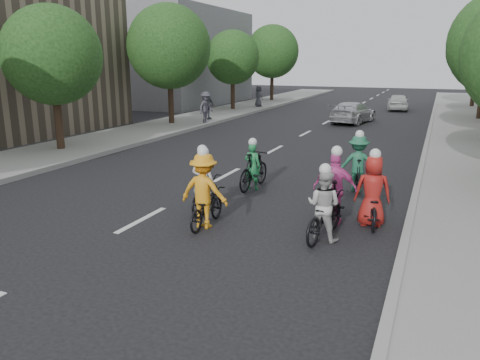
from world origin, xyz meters
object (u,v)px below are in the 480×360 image
Objects in this scene: cyclist_2 at (204,189)px; follow_car_lead at (353,112)px; cyclist_5 at (205,197)px; follow_car_trail at (398,102)px; spectator_1 at (207,105)px; spectator_0 at (206,107)px; cyclist_1 at (372,199)px; cyclist_4 at (324,212)px; cyclist_0 at (358,167)px; spectator_2 at (259,96)px; cyclist_6 at (254,169)px; cyclist_3 at (335,195)px.

cyclist_2 reaches higher than follow_car_lead.
follow_car_trail is at bearing -94.93° from cyclist_5.
cyclist_2 is 0.91× the size of cyclist_5.
spectator_1 is at bearing -67.85° from cyclist_2.
spectator_0 is (-9.71, -13.51, 0.43)m from follow_car_trail.
cyclist_2 is (-4.15, -0.55, -0.08)m from cyclist_1.
spectator_0 is at bearing -46.95° from cyclist_4.
spectator_1 is at bearing -64.70° from cyclist_5.
cyclist_0 is at bearing -122.59° from cyclist_5.
follow_car_lead reaches higher than follow_car_trail.
follow_car_lead is at bearing -49.02° from spectator_1.
cyclist_5 reaches higher than cyclist_1.
spectator_1 is at bearing -62.65° from cyclist_1.
cyclist_1 is 1.06× the size of spectator_1.
spectator_2 is (-11.38, 21.63, 0.27)m from cyclist_0.
spectator_0 reaches higher than cyclist_0.
spectator_2 is at bearing -76.69° from cyclist_2.
cyclist_5 is 27.56m from spectator_2.
cyclist_0 is at bearing -138.62° from cyclist_2.
cyclist_1 is at bearing -176.94° from cyclist_2.
cyclist_6 is 1.04× the size of spectator_0.
cyclist_5 is 29.16m from follow_car_trail.
follow_car_trail is 2.03× the size of spectator_0.
cyclist_5 is 19.19m from spectator_1.
cyclist_6 is at bearing -88.59° from cyclist_5.
cyclist_2 is 1.00× the size of spectator_1.
follow_car_lead is (0.48, 19.05, 0.09)m from cyclist_2.
cyclist_3 reaches higher than cyclist_0.
spectator_0 is at bearing -57.34° from cyclist_0.
cyclist_2 is at bearing 0.27° from cyclist_3.
cyclist_3 is (3.31, 0.34, 0.14)m from cyclist_2.
cyclist_5 is 1.04× the size of spectator_0.
cyclist_3 is at bearing 78.17° from cyclist_0.
spectator_1 reaches higher than cyclist_1.
spectator_2 is (-10.41, -2.93, 0.34)m from follow_car_trail.
cyclist_4 reaches higher than follow_car_lead.
spectator_1 reaches higher than cyclist_4.
cyclist_1 is 4.18m from cyclist_6.
cyclist_5 reaches higher than follow_car_trail.
cyclist_2 is 28.10m from follow_car_trail.
cyclist_5 reaches higher than spectator_1.
cyclist_3 is at bearing -122.62° from spectator_1.
spectator_0 is at bearing 40.01° from follow_car_lead.
cyclist_6 is (0.41, 2.43, 0.05)m from cyclist_2.
spectator_2 is at bearing -65.36° from cyclist_6.
spectator_0 reaches higher than cyclist_5.
cyclist_2 is at bearing -4.74° from cyclist_4.
cyclist_2 is 0.94× the size of spectator_0.
cyclist_0 is 4.19m from cyclist_4.
cyclist_6 is 16.62m from follow_car_lead.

